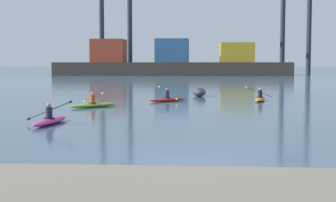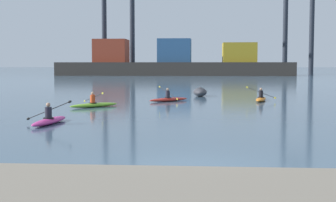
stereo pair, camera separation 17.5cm
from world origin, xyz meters
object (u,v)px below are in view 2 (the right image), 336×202
(gantry_crane_west_mid, at_px, (300,1))
(kayak_lime, at_px, (94,104))
(kayak_magenta, at_px, (49,120))
(container_barge, at_px, (173,63))
(kayak_orange, at_px, (261,99))
(capsized_dinghy, at_px, (200,92))
(kayak_red, at_px, (169,99))

(gantry_crane_west_mid, distance_m, kayak_lime, 99.69)
(kayak_magenta, distance_m, kayak_lime, 8.44)
(container_barge, bearing_deg, kayak_orange, -81.74)
(kayak_orange, relative_size, kayak_lime, 1.21)
(kayak_lime, bearing_deg, container_barge, 90.37)
(gantry_crane_west_mid, xyz_separation_m, kayak_magenta, (-29.83, -101.90, -17.79))
(kayak_magenta, bearing_deg, container_barge, 90.29)
(capsized_dinghy, height_order, kayak_orange, kayak_orange)
(kayak_orange, bearing_deg, gantry_crane_west_mid, 77.78)
(gantry_crane_west_mid, height_order, kayak_orange, gantry_crane_west_mid)
(container_barge, distance_m, kayak_red, 79.05)
(kayak_magenta, height_order, kayak_red, kayak_red)
(container_barge, distance_m, kayak_magenta, 92.37)
(gantry_crane_west_mid, relative_size, capsized_dinghy, 14.34)
(kayak_red, bearing_deg, gantry_crane_west_mid, 73.89)
(gantry_crane_west_mid, xyz_separation_m, kayak_orange, (-18.97, -87.61, -17.79))
(container_barge, height_order, gantry_crane_west_mid, gantry_crane_west_mid)
(gantry_crane_west_mid, relative_size, kayak_orange, 11.09)
(capsized_dinghy, bearing_deg, kayak_magenta, -108.61)
(kayak_red, relative_size, kayak_lime, 1.01)
(container_barge, height_order, kayak_magenta, container_barge)
(gantry_crane_west_mid, xyz_separation_m, kayak_lime, (-29.76, -93.47, -17.79))
(capsized_dinghy, height_order, kayak_red, kayak_red)
(container_barge, bearing_deg, kayak_red, -86.55)
(kayak_orange, bearing_deg, kayak_magenta, -127.22)
(gantry_crane_west_mid, distance_m, kayak_red, 93.75)
(capsized_dinghy, height_order, kayak_magenta, kayak_magenta)
(container_barge, xyz_separation_m, kayak_magenta, (0.47, -92.33, -2.67))
(kayak_magenta, relative_size, kayak_lime, 1.21)
(gantry_crane_west_mid, bearing_deg, capsized_dinghy, -105.77)
(capsized_dinghy, xyz_separation_m, kayak_magenta, (-6.46, -19.17, -0.18))
(kayak_orange, height_order, kayak_red, kayak_red)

